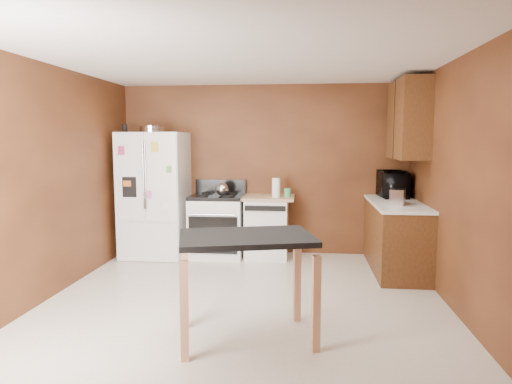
% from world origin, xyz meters
% --- Properties ---
extents(floor, '(4.50, 4.50, 0.00)m').
position_xyz_m(floor, '(0.00, 0.00, 0.00)').
color(floor, beige).
rests_on(floor, ground).
extents(ceiling, '(4.50, 4.50, 0.00)m').
position_xyz_m(ceiling, '(0.00, 0.00, 2.50)').
color(ceiling, white).
rests_on(ceiling, ground).
extents(wall_back, '(4.20, 0.00, 4.20)m').
position_xyz_m(wall_back, '(0.00, 2.25, 1.25)').
color(wall_back, brown).
rests_on(wall_back, ground).
extents(wall_front, '(4.20, 0.00, 4.20)m').
position_xyz_m(wall_front, '(0.00, -2.25, 1.25)').
color(wall_front, brown).
rests_on(wall_front, ground).
extents(wall_left, '(0.00, 4.50, 4.50)m').
position_xyz_m(wall_left, '(-2.10, 0.00, 1.25)').
color(wall_left, brown).
rests_on(wall_left, ground).
extents(wall_right, '(0.00, 4.50, 4.50)m').
position_xyz_m(wall_right, '(2.10, 0.00, 1.25)').
color(wall_right, brown).
rests_on(wall_right, ground).
extents(roasting_pan, '(0.36, 0.36, 0.09)m').
position_xyz_m(roasting_pan, '(-1.55, 1.83, 1.84)').
color(roasting_pan, silver).
rests_on(roasting_pan, refrigerator).
extents(pen_cup, '(0.07, 0.07, 0.11)m').
position_xyz_m(pen_cup, '(-1.95, 1.82, 1.86)').
color(pen_cup, black).
rests_on(pen_cup, refrigerator).
extents(kettle, '(0.18, 0.18, 0.18)m').
position_xyz_m(kettle, '(-0.55, 1.85, 0.99)').
color(kettle, silver).
rests_on(kettle, gas_range).
extents(paper_towel, '(0.12, 0.12, 0.27)m').
position_xyz_m(paper_towel, '(0.22, 1.86, 1.02)').
color(paper_towel, white).
rests_on(paper_towel, dishwasher).
extents(green_canister, '(0.11, 0.11, 0.11)m').
position_xyz_m(green_canister, '(0.37, 1.97, 0.95)').
color(green_canister, '#42AD65').
rests_on(green_canister, dishwasher).
extents(toaster, '(0.23, 0.30, 0.19)m').
position_xyz_m(toaster, '(1.76, 1.21, 1.00)').
color(toaster, silver).
rests_on(toaster, right_cabinets).
extents(microwave, '(0.45, 0.63, 0.33)m').
position_xyz_m(microwave, '(1.84, 1.98, 1.07)').
color(microwave, black).
rests_on(microwave, right_cabinets).
extents(refrigerator, '(0.90, 0.80, 1.80)m').
position_xyz_m(refrigerator, '(-1.55, 1.86, 0.90)').
color(refrigerator, white).
rests_on(refrigerator, ground).
extents(gas_range, '(0.76, 0.68, 1.10)m').
position_xyz_m(gas_range, '(-0.64, 1.92, 0.46)').
color(gas_range, white).
rests_on(gas_range, ground).
extents(dishwasher, '(0.78, 0.63, 0.89)m').
position_xyz_m(dishwasher, '(0.08, 1.95, 0.45)').
color(dishwasher, white).
rests_on(dishwasher, ground).
extents(right_cabinets, '(0.63, 1.58, 2.45)m').
position_xyz_m(right_cabinets, '(1.84, 1.48, 0.91)').
color(right_cabinets, brown).
rests_on(right_cabinets, ground).
extents(island, '(1.25, 0.99, 0.91)m').
position_xyz_m(island, '(0.13, -0.80, 0.76)').
color(island, black).
rests_on(island, ground).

